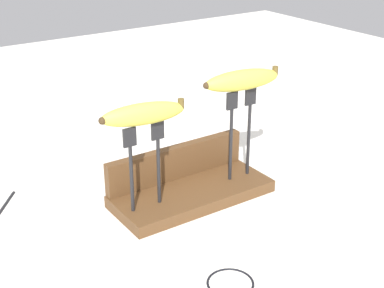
# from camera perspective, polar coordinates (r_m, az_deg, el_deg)

# --- Properties ---
(ground_plane) EXTENTS (3.00, 3.00, 0.00)m
(ground_plane) POSITION_cam_1_polar(r_m,az_deg,el_deg) (1.18, 0.00, -5.57)
(ground_plane) COLOR white
(wooden_board) EXTENTS (0.33, 0.14, 0.03)m
(wooden_board) POSITION_cam_1_polar(r_m,az_deg,el_deg) (1.17, 0.00, -5.04)
(wooden_board) COLOR brown
(wooden_board) RESTS_ON ground
(board_backstop) EXTENTS (0.32, 0.02, 0.07)m
(board_backstop) POSITION_cam_1_polar(r_m,az_deg,el_deg) (1.19, -1.63, -1.83)
(board_backstop) COLOR brown
(board_backstop) RESTS_ON wooden_board
(fork_stand_left) EXTENTS (0.08, 0.01, 0.17)m
(fork_stand_left) POSITION_cam_1_polar(r_m,az_deg,el_deg) (1.06, -4.80, -1.45)
(fork_stand_left) COLOR black
(fork_stand_left) RESTS_ON wooden_board
(fork_stand_right) EXTENTS (0.07, 0.01, 0.19)m
(fork_stand_right) POSITION_cam_1_polar(r_m,az_deg,el_deg) (1.17, 4.91, 1.80)
(fork_stand_right) COLOR black
(fork_stand_right) RESTS_ON wooden_board
(banana_raised_left) EXTENTS (0.17, 0.06, 0.04)m
(banana_raised_left) POSITION_cam_1_polar(r_m,az_deg,el_deg) (1.02, -4.97, 3.05)
(banana_raised_left) COLOR #DBD147
(banana_raised_left) RESTS_ON fork_stand_left
(banana_raised_right) EXTENTS (0.17, 0.06, 0.04)m
(banana_raised_right) POSITION_cam_1_polar(r_m,az_deg,el_deg) (1.14, 5.08, 6.46)
(banana_raised_right) COLOR #DBD147
(banana_raised_right) RESTS_ON fork_stand_right
(banana_chunk_near) EXTENTS (0.05, 0.05, 0.04)m
(banana_chunk_near) POSITION_cam_1_polar(r_m,az_deg,el_deg) (1.26, -3.38, -2.52)
(banana_chunk_near) COLOR #B2C138
(banana_chunk_near) RESTS_ON ground
(wire_coil) EXTENTS (0.08, 0.08, 0.00)m
(wire_coil) POSITION_cam_1_polar(r_m,az_deg,el_deg) (0.95, 3.90, -13.76)
(wire_coil) COLOR black
(wire_coil) RESTS_ON ground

